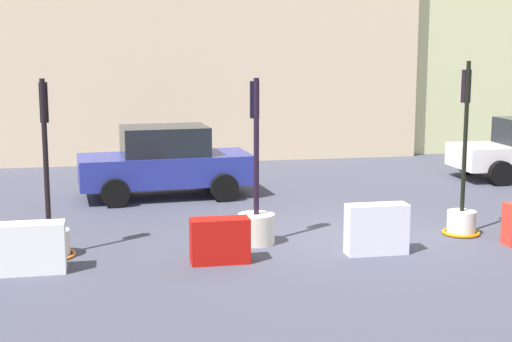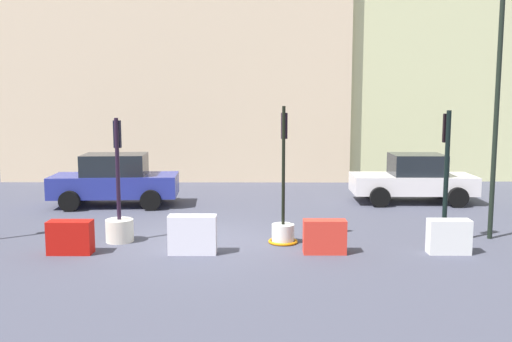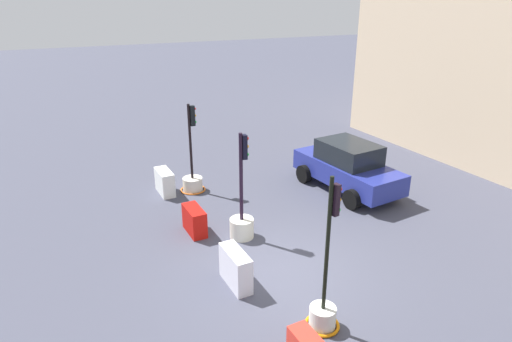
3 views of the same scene
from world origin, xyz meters
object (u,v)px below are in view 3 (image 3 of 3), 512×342
traffic_light_2 (324,306)px  car_blue_estate (347,167)px  construction_barrier_2 (236,268)px  traffic_light_0 (193,178)px  construction_barrier_1 (195,220)px  construction_barrier_0 (165,182)px  traffic_light_1 (242,220)px

traffic_light_2 → car_blue_estate: bearing=138.3°
car_blue_estate → construction_barrier_2: bearing=-60.5°
traffic_light_0 → construction_barrier_2: size_ratio=2.83×
traffic_light_0 → construction_barrier_1: (2.92, -0.98, -0.07)m
traffic_light_0 → traffic_light_2: (7.93, 0.05, 0.06)m
construction_barrier_2 → construction_barrier_0: bearing=180.0°
construction_barrier_1 → traffic_light_1: bearing=52.6°
traffic_light_1 → construction_barrier_1: size_ratio=3.09×
traffic_light_1 → car_blue_estate: 5.01m
construction_barrier_0 → car_blue_estate: (2.64, 5.92, 0.45)m
traffic_light_1 → car_blue_estate: bearing=105.8°
traffic_light_1 → construction_barrier_0: size_ratio=2.87×
traffic_light_2 → construction_barrier_1: (-5.01, -1.03, -0.13)m
construction_barrier_0 → car_blue_estate: bearing=66.0°
construction_barrier_0 → construction_barrier_2: (5.99, -0.00, 0.03)m
traffic_light_0 → car_blue_estate: (2.43, 4.96, 0.41)m
traffic_light_2 → car_blue_estate: (-5.51, 4.91, 0.35)m
traffic_light_0 → construction_barrier_0: (-0.21, -0.96, -0.04)m
traffic_light_1 → construction_barrier_1: bearing=-127.4°
traffic_light_1 → construction_barrier_2: 2.28m
construction_barrier_1 → construction_barrier_2: size_ratio=0.91×
traffic_light_0 → traffic_light_2: size_ratio=0.92×
construction_barrier_2 → car_blue_estate: 6.82m
car_blue_estate → construction_barrier_0: bearing=-114.0°
traffic_light_0 → construction_barrier_1: 3.08m
traffic_light_1 → construction_barrier_1: (-0.86, -1.13, -0.16)m
traffic_light_0 → construction_barrier_0: bearing=-102.5°
construction_barrier_2 → construction_barrier_1: bearing=-179.7°
traffic_light_0 → construction_barrier_2: traffic_light_0 is taller
traffic_light_1 → construction_barrier_2: bearing=-29.2°
construction_barrier_0 → construction_barrier_2: 5.99m
traffic_light_0 → construction_barrier_2: 5.86m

